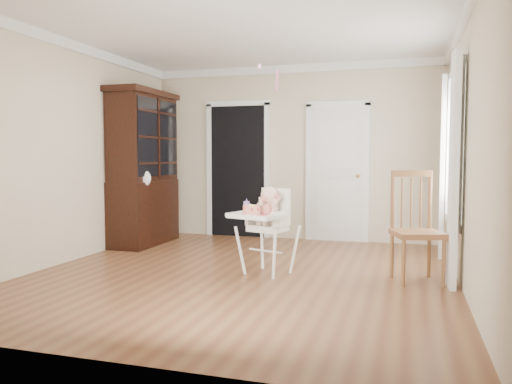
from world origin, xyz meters
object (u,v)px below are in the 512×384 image
(cake, at_px, (252,210))
(china_cabinet, at_px, (144,168))
(dining_chair, at_px, (416,230))
(high_chair, at_px, (267,220))
(sippy_cup, at_px, (247,207))

(cake, xyz_separation_m, china_cabinet, (-2.14, 1.55, 0.40))
(china_cabinet, bearing_deg, cake, -35.90)
(china_cabinet, relative_size, dining_chair, 1.97)
(high_chair, bearing_deg, sippy_cup, -156.80)
(high_chair, relative_size, cake, 4.02)
(cake, xyz_separation_m, sippy_cup, (-0.13, 0.22, 0.01))
(high_chair, xyz_separation_m, dining_chair, (1.55, 0.12, -0.06))
(sippy_cup, bearing_deg, high_chair, 4.01)
(high_chair, distance_m, sippy_cup, 0.28)
(cake, bearing_deg, china_cabinet, 144.10)
(cake, relative_size, dining_chair, 0.21)
(high_chair, height_order, china_cabinet, china_cabinet)
(high_chair, bearing_deg, cake, -95.32)
(high_chair, bearing_deg, dining_chair, 23.69)
(high_chair, xyz_separation_m, china_cabinet, (-2.25, 1.31, 0.53))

